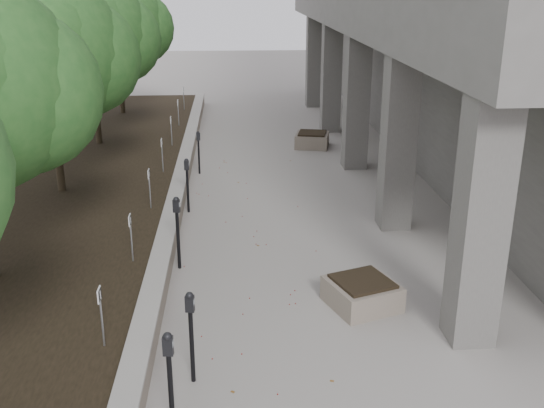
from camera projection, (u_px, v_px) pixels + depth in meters
name	position (u px, v px, depth m)	size (l,w,h in m)	color
ground	(263.00, 382.00, 9.22)	(90.00, 90.00, 0.00)	gray
retaining_wall	(181.00, 182.00, 17.48)	(0.39, 26.00, 0.50)	gray
planting_bed	(46.00, 186.00, 17.27)	(7.00, 26.00, 0.40)	black
crabapple_tree_3	(50.00, 85.00, 15.39)	(4.60, 4.00, 5.44)	#245621
crabapple_tree_4	(92.00, 60.00, 20.09)	(4.60, 4.00, 5.44)	#245621
crabapple_tree_5	(118.00, 44.00, 24.78)	(4.60, 4.00, 5.44)	#245621
parking_sign_2	(102.00, 317.00, 9.25)	(0.04, 0.22, 0.96)	black
parking_sign_3	(131.00, 238.00, 12.07)	(0.04, 0.22, 0.96)	black
parking_sign_4	(150.00, 189.00, 14.89)	(0.04, 0.22, 0.96)	black
parking_sign_5	(162.00, 155.00, 17.71)	(0.04, 0.22, 0.96)	black
parking_sign_6	(171.00, 131.00, 20.52)	(0.04, 0.22, 0.96)	black
parking_sign_7	(178.00, 113.00, 23.34)	(0.04, 0.22, 0.96)	black
parking_sign_8	(184.00, 98.00, 26.16)	(0.04, 0.22, 0.96)	black
parking_meter_1	(170.00, 385.00, 7.92)	(0.15, 0.11, 1.51)	black
parking_meter_2	(191.00, 338.00, 9.01)	(0.14, 0.10, 1.46)	black
parking_meter_3	(178.00, 233.00, 12.60)	(0.15, 0.11, 1.54)	black
parking_meter_4	(188.00, 186.00, 15.69)	(0.14, 0.10, 1.40)	black
parking_meter_5	(199.00, 153.00, 18.84)	(0.13, 0.09, 1.31)	black
planter_front	(362.00, 293.00, 11.29)	(1.11, 1.11, 0.52)	gray
planter_back	(312.00, 139.00, 22.01)	(1.11, 1.11, 0.52)	gray
berry_scatter	(247.00, 245.00, 13.91)	(3.30, 14.10, 0.02)	maroon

